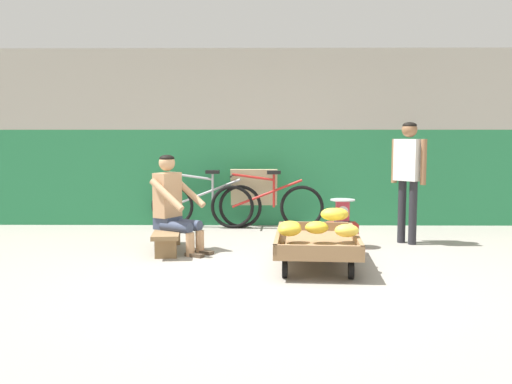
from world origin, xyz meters
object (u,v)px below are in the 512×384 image
Objects in this scene: plastic_crate at (342,235)px; bicycle_far_left at (267,205)px; weighing_scale at (342,211)px; banana_cart at (317,244)px; sign_board at (254,197)px; customer_adult at (408,169)px; vendor_seated at (173,204)px; bicycle_near_left at (206,204)px; low_bench at (168,234)px.

bicycle_far_left is at bearing 123.55° from plastic_crate.
plastic_crate is 1.20× the size of weighing_scale.
banana_cart is 1.08m from plastic_crate.
plastic_crate is at bearing 90.00° from weighing_scale.
bicycle_far_left is at bearing -56.63° from sign_board.
vendor_seated is at bearing -169.23° from customer_adult.
low_bench is at bearing -99.19° from bicycle_near_left.
banana_cart is at bearing -78.05° from bicycle_far_left.
plastic_crate is at bearing 67.75° from banana_cart.
vendor_seated is at bearing -123.69° from bicycle_far_left.
sign_board is (-1.10, 1.66, 0.28)m from plastic_crate.
vendor_seated is at bearing -30.85° from low_bench.
banana_cart is 1.10m from weighing_scale.
customer_adult reaches higher than weighing_scale.
customer_adult is (0.86, 0.26, 0.80)m from plastic_crate.
customer_adult reaches higher than banana_cart.
customer_adult is at bearing 16.88° from plastic_crate.
banana_cart is 1.33× the size of low_bench.
low_bench is 1.74m from bicycle_near_left.
low_bench is 2.12m from weighing_scale.
bicycle_near_left is at bearing 80.81° from low_bench.
banana_cart is 0.98× the size of customer_adult.
plastic_crate is 2.01m from sign_board.
low_bench is 0.99× the size of vendor_seated.
sign_board is at bearing 123.50° from weighing_scale.
low_bench is 1.29× the size of sign_board.
banana_cart is at bearing -112.27° from weighing_scale.
sign_board is 0.57× the size of customer_adult.
bicycle_far_left reaches higher than plastic_crate.
bicycle_near_left is at bearing 140.88° from plastic_crate.
customer_adult is (1.77, -1.11, 0.60)m from bicycle_far_left.
sign_board is (-0.69, 2.66, 0.19)m from banana_cart.
bicycle_near_left reaches higher than weighing_scale.
banana_cart is 0.90× the size of bicycle_far_left.
sign_board is at bearing 64.85° from vendor_seated.
customer_adult reaches higher than bicycle_near_left.
vendor_seated reaches higher than bicycle_near_left.
low_bench is 0.73× the size of customer_adult.
vendor_seated is at bearing -171.92° from plastic_crate.
low_bench is at bearing 149.15° from vendor_seated.
bicycle_near_left is at bearing 173.52° from bicycle_far_left.
plastic_crate is (2.01, 0.29, -0.42)m from vendor_seated.
banana_cart reaches higher than plastic_crate.
vendor_seated reaches higher than weighing_scale.
weighing_scale is at bearing -56.50° from sign_board.
banana_cart reaches higher than low_bench.
bicycle_far_left is at bearing 147.81° from customer_adult.
bicycle_near_left reaches higher than banana_cart.
vendor_seated is 2.08m from plastic_crate.
bicycle_far_left reaches higher than weighing_scale.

